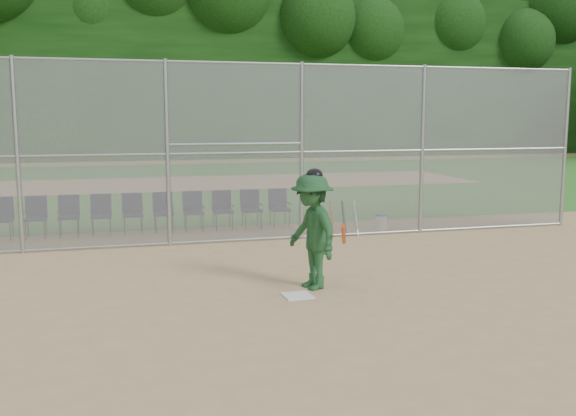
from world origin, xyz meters
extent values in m
plane|color=tan|center=(0.00, 0.00, 0.00)|extent=(100.00, 100.00, 0.00)
plane|color=#2A6B20|center=(0.00, 18.00, 0.01)|extent=(100.00, 100.00, 0.00)
plane|color=tan|center=(0.00, 18.00, 0.01)|extent=(24.00, 24.00, 0.00)
cube|color=gray|center=(0.00, 5.00, 2.00)|extent=(16.00, 0.02, 4.00)
cylinder|color=#9EA3A8|center=(8.00, 5.00, 2.00)|extent=(0.09, 0.09, 4.00)
cylinder|color=#9EA3A8|center=(0.00, 5.00, 3.95)|extent=(16.00, 0.05, 0.05)
cube|color=black|center=(0.00, 35.00, 5.50)|extent=(80.00, 5.00, 11.00)
cube|color=silver|center=(-0.41, 0.43, 0.01)|extent=(0.45, 0.45, 0.02)
imported|color=#1C4724|center=(-0.05, 0.84, 0.95)|extent=(0.97, 1.35, 1.89)
ellipsoid|color=black|center=(-0.05, 0.84, 1.86)|extent=(0.27, 0.30, 0.23)
cylinder|color=#DB4714|center=(0.35, 0.44, 0.95)|extent=(0.35, 0.75, 0.46)
cylinder|color=white|center=(3.29, 5.71, 0.17)|extent=(0.28, 0.28, 0.34)
cylinder|color=#245C9C|center=(3.29, 5.71, 0.36)|extent=(0.30, 0.30, 0.04)
cylinder|color=#D84C14|center=(1.78, 5.14, 0.41)|extent=(0.06, 0.32, 0.83)
cylinder|color=black|center=(2.08, 5.14, 0.41)|extent=(0.06, 0.34, 0.82)
cylinder|color=#B2B2B7|center=(2.38, 5.14, 0.41)|extent=(0.06, 0.37, 0.81)
camera|label=1|loc=(-3.11, -8.96, 2.81)|focal=40.00mm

